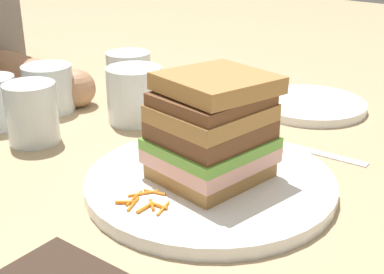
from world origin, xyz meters
The scene contains 25 objects.
ground_plane centered at (0.00, 0.00, 0.00)m, with size 3.00×3.00×0.00m, color tan.
main_plate centered at (0.00, -0.03, 0.01)m, with size 0.29×0.29×0.02m, color white.
sandwich centered at (0.00, -0.03, 0.07)m, with size 0.14×0.12×0.12m.
carrot_shred_0 centered at (-0.08, 0.00, 0.02)m, with size 0.00×0.00×0.03m, color orange.
carrot_shred_1 centered at (-0.09, -0.02, 0.02)m, with size 0.00×0.00×0.02m, color orange.
carrot_shred_2 centered at (-0.07, -0.01, 0.02)m, with size 0.00×0.00×0.03m, color orange.
carrot_shred_3 centered at (-0.09, 0.00, 0.02)m, with size 0.00×0.00×0.03m, color orange.
carrot_shred_4 centered at (-0.09, -0.03, 0.02)m, with size 0.00×0.00×0.02m, color orange.
carrot_shred_5 centered at (-0.10, -0.01, 0.02)m, with size 0.00×0.00×0.03m, color orange.
carrot_shred_6 centered at (-0.11, 0.00, 0.02)m, with size 0.00×0.00×0.02m, color orange.
carrot_shred_7 centered at (-0.10, -0.02, 0.02)m, with size 0.00×0.00×0.02m, color orange.
carrot_shred_8 centered at (-0.09, -0.04, 0.02)m, with size 0.00×0.00×0.03m, color orange.
carrot_shred_9 centered at (0.10, -0.05, 0.02)m, with size 0.00×0.00×0.02m, color orange.
carrot_shred_10 centered at (0.09, -0.02, 0.02)m, with size 0.00×0.00×0.03m, color orange.
carrot_shred_11 centered at (0.10, -0.03, 0.02)m, with size 0.00×0.00×0.03m, color orange.
carrot_shred_12 centered at (0.10, -0.02, 0.02)m, with size 0.00×0.00×0.02m, color orange.
carrot_shred_13 centered at (0.09, -0.03, 0.02)m, with size 0.00×0.00×0.03m, color orange.
carrot_shred_14 centered at (0.09, -0.06, 0.02)m, with size 0.00×0.00×0.03m, color orange.
carrot_shred_15 centered at (0.11, -0.04, 0.02)m, with size 0.00×0.00×0.03m, color orange.
knife centered at (0.17, -0.05, 0.00)m, with size 0.03×0.20×0.00m.
juice_glass centered at (0.10, 0.20, 0.04)m, with size 0.08×0.08×0.08m.
empty_tumbler_1 centered at (0.17, 0.29, 0.04)m, with size 0.08×0.08×0.08m, color silver.
empty_tumbler_2 centered at (0.04, 0.33, 0.04)m, with size 0.08×0.08×0.07m, color silver.
empty_tumbler_3 centered at (-0.05, 0.24, 0.04)m, with size 0.07×0.07×0.08m, color silver.
side_plate centered at (0.32, 0.02, 0.01)m, with size 0.18×0.18×0.01m, color white.
Camera 1 is at (-0.42, -0.36, 0.29)m, focal length 49.22 mm.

